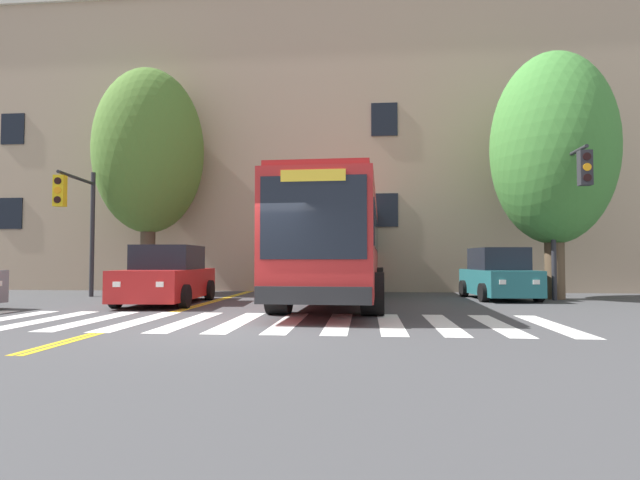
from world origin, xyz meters
TOP-DOWN VIEW (x-y plane):
  - ground_plane at (0.00, 0.00)m, footprint 120.00×120.00m
  - crosswalk at (-0.84, 1.06)m, footprint 14.69×3.67m
  - lane_line_yellow_inner at (-2.52, 15.06)m, footprint 0.12×36.00m
  - lane_line_yellow_outer at (-2.36, 15.06)m, footprint 0.12×36.00m
  - city_bus at (1.59, 6.29)m, footprint 3.12×11.85m
  - car_red_near_lane at (-3.61, 5.32)m, footprint 2.40×4.73m
  - car_teal_far_lane at (6.98, 7.99)m, footprint 2.20×3.76m
  - car_black_behind_bus at (0.55, 15.41)m, footprint 2.71×5.25m
  - traffic_light_near_corner at (8.71, 6.59)m, footprint 0.34×2.80m
  - traffic_light_far_corner at (-7.41, 6.76)m, footprint 0.55×2.68m
  - street_tree_curbside_large at (8.91, 8.21)m, footprint 4.35×4.55m
  - street_tree_curbside_small at (-6.22, 9.67)m, footprint 5.81×5.72m
  - building_facade at (3.27, 15.64)m, footprint 41.73×8.59m

SIDE VIEW (x-z plane):
  - ground_plane at x=0.00m, z-range 0.00..0.00m
  - lane_line_yellow_inner at x=-2.52m, z-range 0.00..0.01m
  - lane_line_yellow_outer at x=-2.36m, z-range 0.00..0.01m
  - crosswalk at x=-0.84m, z-range 0.00..0.01m
  - car_teal_far_lane at x=6.98m, z-range -0.07..1.68m
  - car_red_near_lane at x=-3.61m, z-range -0.08..1.71m
  - car_black_behind_bus at x=0.55m, z-range -0.06..2.18m
  - city_bus at x=1.59m, z-range 0.16..3.60m
  - traffic_light_far_corner at x=-7.41m, z-range 0.74..5.31m
  - traffic_light_near_corner at x=8.71m, z-range 0.80..5.86m
  - street_tree_curbside_large at x=8.91m, z-range 0.91..9.44m
  - street_tree_curbside_small at x=-6.22m, z-range 1.18..10.25m
  - building_facade at x=3.27m, z-range 0.01..13.71m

